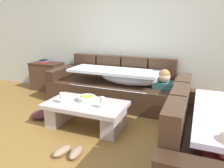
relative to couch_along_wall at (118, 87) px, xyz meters
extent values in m
plane|color=brown|center=(0.09, -1.63, -0.33)|extent=(14.00, 14.00, 0.00)
cube|color=beige|center=(0.09, 0.52, 1.02)|extent=(9.00, 0.10, 2.70)
cube|color=#422C1E|center=(-0.05, -0.03, -0.12)|extent=(2.58, 0.92, 0.42)
cube|color=#422C1E|center=(-0.88, 0.35, 0.32)|extent=(0.52, 0.16, 0.46)
cube|color=#422C1E|center=(-0.32, 0.35, 0.32)|extent=(0.52, 0.16, 0.46)
cube|color=#422C1E|center=(0.23, 0.35, 0.32)|extent=(0.52, 0.16, 0.46)
cube|color=#422C1E|center=(0.78, 0.35, 0.32)|extent=(0.52, 0.16, 0.46)
cube|color=#352318|center=(-1.25, -0.03, 0.19)|extent=(0.18, 0.92, 0.20)
cube|color=#352318|center=(1.15, -0.03, 0.19)|extent=(0.18, 0.92, 0.20)
cube|color=#2D6660|center=(0.88, -0.04, 0.15)|extent=(0.36, 0.28, 0.11)
sphere|color=beige|center=(0.88, -0.08, 0.31)|extent=(0.21, 0.21, 0.21)
sphere|color=#9E7042|center=(0.88, -0.08, 0.34)|extent=(0.20, 0.20, 0.20)
ellipsoid|color=silver|center=(0.26, -0.08, 0.23)|extent=(1.10, 0.44, 0.28)
cube|color=silver|center=(-0.05, -0.10, 0.33)|extent=(1.70, 0.60, 0.05)
cube|color=silver|center=(-0.05, -0.47, -0.10)|extent=(1.44, 0.04, 0.38)
cube|color=#422C1E|center=(1.64, -1.53, -0.12)|extent=(0.92, 1.90, 0.42)
cube|color=#422C1E|center=(1.26, -2.04, 0.32)|extent=(0.16, 0.48, 0.46)
cube|color=#422C1E|center=(1.26, -1.53, 0.32)|extent=(0.16, 0.48, 0.46)
cube|color=#422C1E|center=(1.26, -1.02, 0.32)|extent=(0.16, 0.48, 0.46)
cube|color=#352318|center=(1.64, -0.67, 0.19)|extent=(0.92, 0.18, 0.20)
cube|color=#B23838|center=(1.65, -2.12, 0.15)|extent=(0.28, 0.36, 0.11)
ellipsoid|color=silver|center=(1.69, -1.50, 0.23)|extent=(0.44, 0.98, 0.28)
cube|color=#BBADAD|center=(-0.09, -1.13, 0.02)|extent=(1.20, 0.68, 0.06)
cube|color=#BBADAD|center=(-0.55, -1.13, -0.17)|extent=(0.20, 0.54, 0.32)
cube|color=#BBADAD|center=(0.37, -1.13, -0.17)|extent=(0.20, 0.54, 0.32)
cylinder|color=silver|center=(-0.12, -1.03, 0.09)|extent=(0.28, 0.28, 0.07)
sphere|color=orange|center=(-0.05, -1.02, 0.11)|extent=(0.08, 0.08, 0.08)
sphere|color=gold|center=(-0.08, -1.10, 0.11)|extent=(0.08, 0.08, 0.08)
sphere|color=gold|center=(-0.11, -1.04, 0.11)|extent=(0.08, 0.08, 0.08)
sphere|color=#62953A|center=(-0.17, -1.07, 0.11)|extent=(0.08, 0.08, 0.08)
cylinder|color=silver|center=(-0.40, -1.26, 0.06)|extent=(0.06, 0.06, 0.01)
cylinder|color=silver|center=(-0.40, -1.26, 0.10)|extent=(0.01, 0.01, 0.07)
cylinder|color=silver|center=(-0.40, -1.26, 0.18)|extent=(0.07, 0.07, 0.08)
cylinder|color=silver|center=(0.23, -1.22, 0.06)|extent=(0.06, 0.06, 0.01)
cylinder|color=silver|center=(0.23, -1.22, 0.10)|extent=(0.01, 0.01, 0.07)
cylinder|color=silver|center=(0.23, -1.22, 0.18)|extent=(0.07, 0.07, 0.08)
cube|color=#4D3020|center=(-1.86, 0.22, -0.02)|extent=(0.70, 0.42, 0.62)
cube|color=#352216|center=(-1.86, 0.22, 0.30)|extent=(0.72, 0.44, 0.02)
cube|color=red|center=(-1.92, 0.22, 0.33)|extent=(0.15, 0.22, 0.03)
cube|color=#2D569E|center=(-1.91, 0.24, 0.35)|extent=(0.16, 0.21, 0.02)
cube|color=black|center=(-1.93, 0.23, 0.37)|extent=(0.13, 0.17, 0.02)
ellipsoid|color=#8C7259|center=(0.00, -1.88, -0.28)|extent=(0.18, 0.29, 0.09)
ellipsoid|color=#8C7259|center=(0.17, -1.85, -0.28)|extent=(0.14, 0.28, 0.09)
ellipsoid|color=#4C2323|center=(-0.91, -1.11, -0.27)|extent=(0.51, 0.51, 0.12)
camera|label=1|loc=(1.41, -3.75, 1.19)|focal=34.52mm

